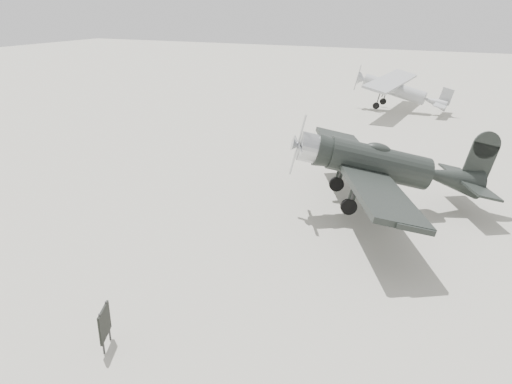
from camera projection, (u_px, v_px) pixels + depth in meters
ground at (281, 239)px, 18.28m from camera, size 160.00×160.00×0.00m
lowwing_monoplane at (387, 166)px, 20.06m from camera, size 8.87×10.97×3.69m
highwing_monoplane at (398, 87)px, 38.96m from camera, size 7.41×10.45×2.97m
sign_board at (105, 323)px, 12.34m from camera, size 0.38×0.74×1.15m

